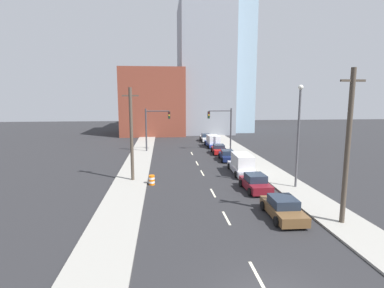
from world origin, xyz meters
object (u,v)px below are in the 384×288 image
object	(u,v)px
street_lamp	(298,130)
box_truck_silver	(242,164)
sedan_maroon	(255,183)
sedan_red	(219,149)
utility_pole_right_near	(348,147)
sedan_navy	(227,156)
traffic_signal_right	(225,124)
traffic_barrel	(152,180)
sedan_white	(206,138)
utility_pole_left_mid	(131,134)
traffic_signal_left	(153,124)
box_truck_blue	(213,141)
sedan_brown	(283,208)

from	to	relation	value
street_lamp	box_truck_silver	size ratio (longest dim) A/B	1.50
sedan_maroon	sedan_red	world-z (taller)	sedan_maroon
utility_pole_right_near	sedan_navy	size ratio (longest dim) A/B	2.23
traffic_signal_right	traffic_barrel	xyz separation A→B (m)	(-10.87, -18.23, -3.80)
sedan_white	sedan_red	bearing A→B (deg)	-88.59
utility_pole_left_mid	sedan_maroon	xyz separation A→B (m)	(11.31, -4.27, -4.08)
utility_pole_right_near	sedan_maroon	distance (m)	9.54
street_lamp	sedan_white	world-z (taller)	street_lamp
utility_pole_right_near	utility_pole_left_mid	bearing A→B (deg)	141.15
street_lamp	box_truck_silver	bearing A→B (deg)	120.67
traffic_signal_left	sedan_maroon	bearing A→B (deg)	-65.00
utility_pole_right_near	street_lamp	world-z (taller)	utility_pole_right_near
utility_pole_left_mid	sedan_red	size ratio (longest dim) A/B	2.11
sedan_navy	box_truck_blue	xyz separation A→B (m)	(0.00, 11.32, 0.31)
sedan_red	box_truck_blue	world-z (taller)	box_truck_blue
traffic_signal_right	utility_pole_left_mid	size ratio (longest dim) A/B	0.72
street_lamp	sedan_red	distance (m)	19.02
traffic_barrel	sedan_brown	size ratio (longest dim) A/B	0.20
utility_pole_right_near	sedan_red	world-z (taller)	utility_pole_right_near
box_truck_silver	sedan_white	bearing A→B (deg)	92.72
utility_pole_right_near	box_truck_silver	xyz separation A→B (m)	(-3.04, 13.92, -4.17)
sedan_navy	sedan_white	size ratio (longest dim) A/B	0.98
sedan_navy	box_truck_blue	size ratio (longest dim) A/B	0.77
traffic_signal_left	traffic_signal_right	size ratio (longest dim) A/B	1.00
box_truck_blue	sedan_white	bearing A→B (deg)	92.07
traffic_barrel	sedan_red	xyz separation A→B (m)	(9.49, 15.65, 0.16)
utility_pole_right_near	box_truck_blue	xyz separation A→B (m)	(-3.16, 32.33, -4.25)
traffic_signal_left	traffic_barrel	bearing A→B (deg)	-88.73
sedan_red	sedan_white	world-z (taller)	sedan_white
utility_pole_left_mid	box_truck_silver	size ratio (longest dim) A/B	1.47
traffic_signal_left	street_lamp	distance (m)	24.76
utility_pole_right_near	sedan_maroon	world-z (taller)	utility_pole_right_near
utility_pole_left_mid	box_truck_blue	xyz separation A→B (m)	(11.62, 20.41, -3.82)
traffic_barrel	street_lamp	distance (m)	14.38
sedan_brown	sedan_white	size ratio (longest dim) A/B	1.00
utility_pole_left_mid	sedan_red	world-z (taller)	utility_pole_left_mid
sedan_maroon	traffic_signal_left	bearing A→B (deg)	113.20
sedan_maroon	sedan_red	xyz separation A→B (m)	(0.12, 18.37, -0.06)
sedan_maroon	sedan_navy	distance (m)	13.37
traffic_signal_right	traffic_signal_left	bearing A→B (deg)	180.00
traffic_signal_right	sedan_maroon	size ratio (longest dim) A/B	1.56
sedan_brown	sedan_red	bearing A→B (deg)	91.06
utility_pole_right_near	sedan_red	bearing A→B (deg)	97.36
traffic_signal_left	sedan_brown	world-z (taller)	traffic_signal_left
street_lamp	sedan_maroon	distance (m)	6.15
utility_pole_left_mid	sedan_maroon	distance (m)	12.75
sedan_red	box_truck_blue	distance (m)	6.32
traffic_barrel	sedan_brown	bearing A→B (deg)	-43.45
traffic_barrel	sedan_maroon	size ratio (longest dim) A/B	0.22
sedan_maroon	sedan_navy	xyz separation A→B (m)	(0.32, 13.36, -0.06)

